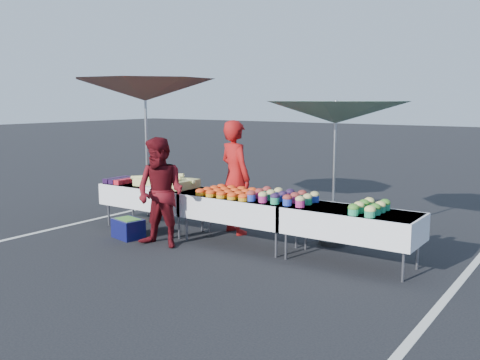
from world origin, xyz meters
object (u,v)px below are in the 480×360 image
Objects in this scene: vendor at (235,177)px; customer at (160,193)px; table_right at (351,222)px; table_left at (154,195)px; storage_bin at (128,228)px; umbrella_left at (145,91)px; umbrella_right at (336,113)px; table_center at (240,207)px.

customer is at bearing 94.05° from vendor.
table_right is 2.83m from customer.
table_left is 1.48m from vendor.
storage_bin is (-3.49, -0.72, -0.42)m from table_right.
table_right is at bearing -171.79° from vendor.
vendor is 2.34m from umbrella_left.
table_left is 0.59× the size of umbrella_left.
umbrella_right is (-0.62, 0.80, 1.42)m from table_right.
vendor reaches higher than table_left.
storage_bin is at bearing -156.92° from table_center.
table_left is at bearing 44.35° from vendor.
table_right is 2.37m from vendor.
vendor is at bearing 4.61° from umbrella_left.
vendor is 1.92m from storage_bin.
table_center is at bearing 0.00° from table_left.
umbrella_right is at bearing 30.35° from customer.
umbrella_left is at bearing 174.48° from table_right.
table_left is at bearing 131.68° from customer.
customer is at bearing -138.91° from table_center.
table_right is 1.74m from umbrella_right.
storage_bin is (-1.21, -1.27, -0.77)m from vendor.
vendor is (1.32, 0.55, 0.36)m from table_left.
table_center is 2.96m from umbrella_left.
table_left is 1.90m from umbrella_left.
table_right is 0.99× the size of vendor.
table_right is 3.59m from storage_bin.
umbrella_right is (1.65, 0.25, 1.06)m from vendor.
umbrella_left is 2.55m from storage_bin.
vendor is (-2.28, 0.55, 0.36)m from table_right.
table_right is 3.35× the size of storage_bin.
storage_bin is (-0.78, 0.07, -0.66)m from customer.
customer is at bearing -163.75° from table_right.
vendor is 3.38× the size of storage_bin.
umbrella_right is (3.51, 0.40, -0.35)m from umbrella_left.
table_center is 1.22m from customer.
umbrella_right is at bearing 6.50° from umbrella_left.
customer is at bearing -39.67° from umbrella_left.
customer is 1.03m from storage_bin.
storage_bin is (0.65, -1.12, -2.19)m from umbrella_left.
umbrella_left is 5.70× the size of storage_bin.
umbrella_right is 3.73m from storage_bin.
table_left is at bearing -164.96° from umbrella_right.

